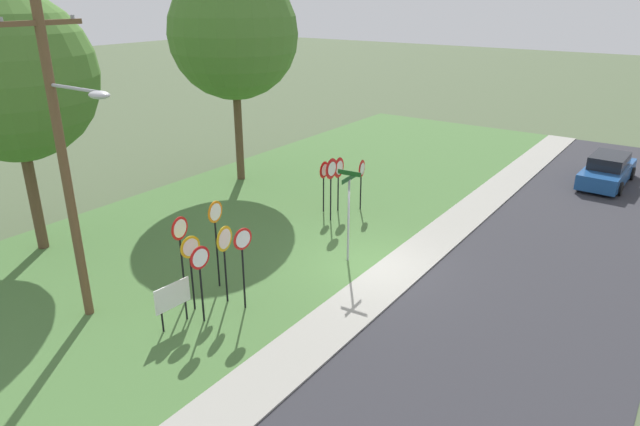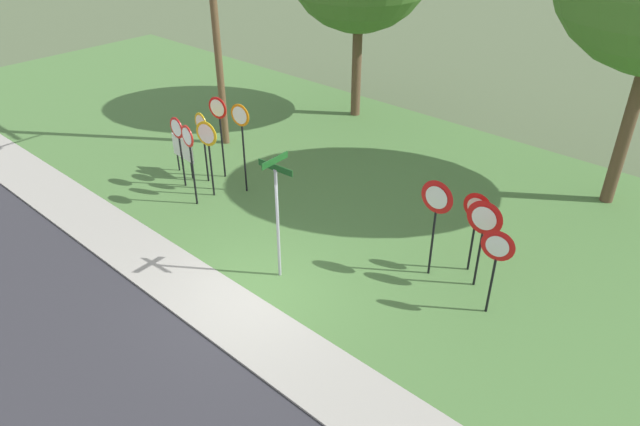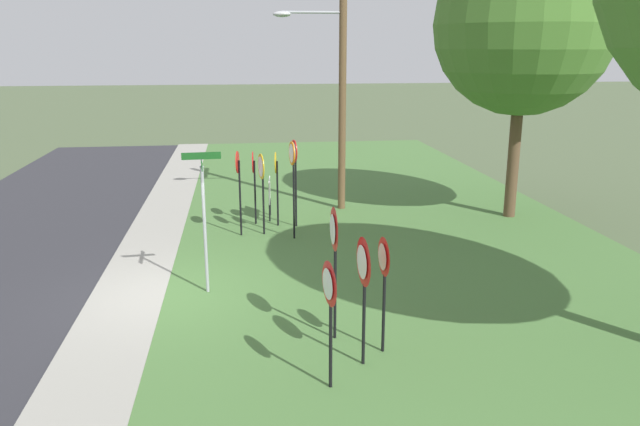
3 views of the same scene
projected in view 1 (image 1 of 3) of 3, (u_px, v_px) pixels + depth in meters
The scene contains 20 objects.
ground_plane at pixel (373, 267), 18.22m from camera, with size 160.00×160.00×0.00m, color #4C5B3D.
road_asphalt at pixel (522, 312), 15.66m from camera, with size 44.00×6.40×0.01m, color #2D2D33.
sidewalk_strip at pixel (395, 273), 17.78m from camera, with size 44.00×1.60×0.06m, color #99968C.
grass_median at pixel (237, 226), 21.41m from camera, with size 44.00×12.00×0.04m, color #477038.
stop_sign_near_left at pixel (200, 268), 14.60m from camera, with size 0.64×0.10×2.22m.
stop_sign_near_right at pixel (243, 252), 15.19m from camera, with size 0.62×0.12×2.44m.
stop_sign_far_left at pixel (181, 242), 15.47m from camera, with size 0.66×0.13×2.62m.
stop_sign_far_center at pixel (191, 258), 15.16m from camera, with size 0.63×0.12×2.24m.
stop_sign_far_right at pixel (225, 248), 15.52m from camera, with size 0.72×0.16×2.34m.
stop_sign_center_tall at pixel (216, 226), 16.26m from camera, with size 0.65×0.13×2.75m.
yield_sign_near_left at pixel (339, 172), 22.24m from camera, with size 0.83×0.12×2.25m.
yield_sign_near_right at pixel (332, 175), 21.21m from camera, with size 0.80×0.10×2.51m.
yield_sign_far_left at pixel (362, 173), 22.44m from camera, with size 0.71×0.15×2.10m.
yield_sign_far_right at pixel (324, 175), 22.21m from camera, with size 0.68×0.11×2.11m.
street_name_post at pixel (349, 209), 17.96m from camera, with size 0.96×0.82×3.11m.
utility_pole at pixel (65, 150), 13.77m from camera, with size 2.10×2.30×8.69m.
notice_board at pixel (173, 298), 14.68m from camera, with size 1.10×0.11×1.25m.
oak_tree_left at pixel (10, 77), 17.46m from camera, with size 5.34×5.34×8.52m.
oak_tree_right at pixel (233, 34), 24.41m from camera, with size 5.69×5.69×9.48m.
parked_sedan_distant at pixel (607, 170), 26.02m from camera, with size 4.62×2.03×1.39m.
Camera 1 is at (-14.36, -7.91, 8.32)m, focal length 31.46 mm.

